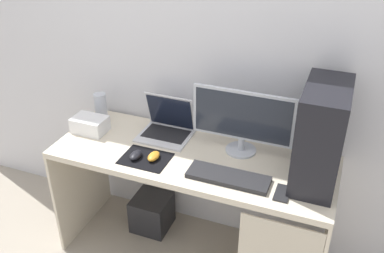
% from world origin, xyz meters
% --- Properties ---
extents(ground_plane, '(8.00, 8.00, 0.00)m').
position_xyz_m(ground_plane, '(0.00, 0.00, 0.00)').
color(ground_plane, '#9E9384').
extents(wall_back, '(4.00, 0.05, 2.60)m').
position_xyz_m(wall_back, '(0.00, 0.33, 1.30)').
color(wall_back, silver).
rests_on(wall_back, ground_plane).
extents(desk, '(1.56, 0.57, 0.74)m').
position_xyz_m(desk, '(0.02, -0.01, 0.60)').
color(desk, beige).
rests_on(desk, ground_plane).
extents(pc_tower, '(0.21, 0.42, 0.51)m').
position_xyz_m(pc_tower, '(0.65, 0.03, 0.99)').
color(pc_tower, black).
rests_on(pc_tower, desk).
extents(monitor, '(0.55, 0.17, 0.37)m').
position_xyz_m(monitor, '(0.24, 0.13, 0.94)').
color(monitor, '#B7BCC6').
rests_on(monitor, desk).
extents(laptop, '(0.30, 0.24, 0.24)m').
position_xyz_m(laptop, '(-0.22, 0.15, 0.79)').
color(laptop, silver).
rests_on(laptop, desk).
extents(speaker, '(0.08, 0.08, 0.17)m').
position_xyz_m(speaker, '(-0.68, 0.18, 0.82)').
color(speaker, '#B7BCC6').
rests_on(speaker, desk).
extents(projector, '(0.20, 0.14, 0.09)m').
position_xyz_m(projector, '(-0.66, 0.02, 0.78)').
color(projector, white).
rests_on(projector, desk).
extents(keyboard, '(0.42, 0.14, 0.02)m').
position_xyz_m(keyboard, '(0.25, -0.14, 0.75)').
color(keyboard, '#232326').
rests_on(keyboard, desk).
extents(mousepad, '(0.26, 0.20, 0.00)m').
position_xyz_m(mousepad, '(-0.22, -0.13, 0.74)').
color(mousepad, black).
rests_on(mousepad, desk).
extents(mouse_left, '(0.06, 0.10, 0.03)m').
position_xyz_m(mouse_left, '(-0.18, -0.12, 0.76)').
color(mouse_left, orange).
rests_on(mouse_left, mousepad).
extents(mouse_right, '(0.06, 0.10, 0.03)m').
position_xyz_m(mouse_right, '(-0.27, -0.14, 0.76)').
color(mouse_right, black).
rests_on(mouse_right, mousepad).
extents(cell_phone, '(0.07, 0.13, 0.01)m').
position_xyz_m(cell_phone, '(0.53, -0.16, 0.74)').
color(cell_phone, '#232326').
rests_on(cell_phone, desk).
extents(subwoofer, '(0.24, 0.24, 0.24)m').
position_xyz_m(subwoofer, '(-0.34, 0.12, 0.12)').
color(subwoofer, '#232326').
rests_on(subwoofer, ground_plane).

